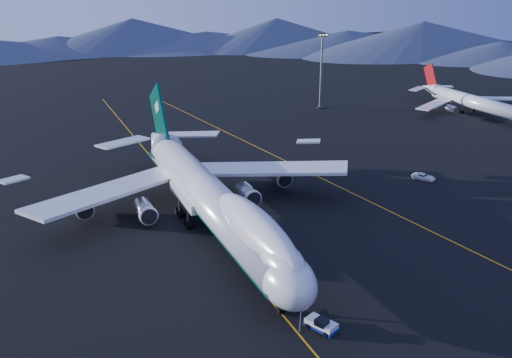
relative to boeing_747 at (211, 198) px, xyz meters
name	(u,v)px	position (x,y,z in m)	size (l,w,h in m)	color
ground	(212,230)	(0.00, -0.03, -5.81)	(500.00, 500.00, 0.00)	black
taxiway_line_main	(212,230)	(0.00, -0.03, -5.80)	(0.25, 220.00, 0.01)	orange
taxiway_line_side	(336,185)	(30.00, 9.97, -5.80)	(0.25, 200.00, 0.01)	orange
boeing_747	(211,198)	(0.00, 0.00, 0.00)	(59.62, 72.43, 19.37)	silver
pushback_tug	(321,325)	(3.00, -31.64, -5.27)	(3.48, 4.47, 1.74)	silver
second_jet	(470,101)	(98.31, 46.46, -2.08)	(38.33, 43.31, 12.32)	silver
service_van	(424,177)	(48.36, 5.37, -5.15)	(2.22, 4.81, 1.34)	white
floodlight_mast	(321,71)	(60.26, 70.09, 5.79)	(2.83, 2.12, 22.91)	black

